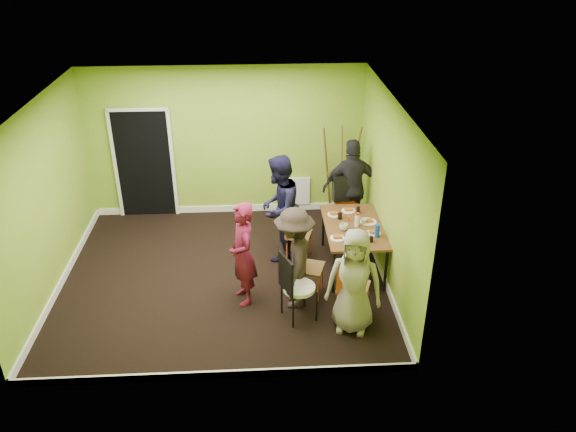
% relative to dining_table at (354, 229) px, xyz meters
% --- Properties ---
extents(ground, '(5.00, 5.00, 0.00)m').
position_rel_dining_table_xyz_m(ground, '(-2.05, -0.17, -0.70)').
color(ground, black).
rests_on(ground, ground).
extents(room_walls, '(5.04, 4.54, 2.82)m').
position_rel_dining_table_xyz_m(room_walls, '(-2.07, -0.13, 0.29)').
color(room_walls, olive).
rests_on(room_walls, ground).
extents(dining_table, '(0.90, 1.50, 0.75)m').
position_rel_dining_table_xyz_m(dining_table, '(0.00, 0.00, 0.00)').
color(dining_table, black).
rests_on(dining_table, ground).
extents(chair_left_far, '(0.48, 0.48, 0.93)m').
position_rel_dining_table_xyz_m(chair_left_far, '(-0.91, 0.36, -0.17)').
color(chair_left_far, '#D95714').
rests_on(chair_left_far, ground).
extents(chair_left_near, '(0.51, 0.51, 0.97)m').
position_rel_dining_table_xyz_m(chair_left_near, '(-0.83, -0.67, -0.15)').
color(chair_left_near, '#D95714').
rests_on(chair_left_near, ground).
extents(chair_back_end, '(0.53, 0.61, 1.15)m').
position_rel_dining_table_xyz_m(chair_back_end, '(0.04, 0.99, 0.12)').
color(chair_back_end, '#D95714').
rests_on(chair_back_end, ground).
extents(chair_front_end, '(0.54, 0.54, 1.01)m').
position_rel_dining_table_xyz_m(chair_front_end, '(-0.23, -1.33, -0.13)').
color(chair_front_end, '#D95714').
rests_on(chair_front_end, ground).
extents(chair_bentwood, '(0.53, 0.52, 1.04)m').
position_rel_dining_table_xyz_m(chair_bentwood, '(-1.02, -1.28, -0.12)').
color(chair_bentwood, black).
rests_on(chair_bentwood, ground).
extents(easel, '(0.71, 0.67, 1.78)m').
position_rel_dining_table_xyz_m(easel, '(0.03, 1.82, 0.18)').
color(easel, brown).
rests_on(easel, ground).
extents(plate_near_left, '(0.22, 0.22, 0.01)m').
position_rel_dining_table_xyz_m(plate_near_left, '(-0.26, 0.38, 0.06)').
color(plate_near_left, white).
rests_on(plate_near_left, dining_table).
extents(plate_near_right, '(0.22, 0.22, 0.01)m').
position_rel_dining_table_xyz_m(plate_near_right, '(-0.31, -0.38, 0.06)').
color(plate_near_right, white).
rests_on(plate_near_right, dining_table).
extents(plate_far_back, '(0.23, 0.23, 0.01)m').
position_rel_dining_table_xyz_m(plate_far_back, '(-0.01, 0.51, 0.06)').
color(plate_far_back, white).
rests_on(plate_far_back, dining_table).
extents(plate_far_front, '(0.25, 0.25, 0.01)m').
position_rel_dining_table_xyz_m(plate_far_front, '(-0.05, -0.48, 0.06)').
color(plate_far_front, white).
rests_on(plate_far_front, dining_table).
extents(plate_wall_back, '(0.26, 0.26, 0.01)m').
position_rel_dining_table_xyz_m(plate_wall_back, '(0.25, 0.11, 0.06)').
color(plate_wall_back, white).
rests_on(plate_wall_back, dining_table).
extents(plate_wall_front, '(0.22, 0.22, 0.01)m').
position_rel_dining_table_xyz_m(plate_wall_front, '(0.26, -0.26, 0.06)').
color(plate_wall_front, white).
rests_on(plate_wall_front, dining_table).
extents(thermos, '(0.07, 0.07, 0.20)m').
position_rel_dining_table_xyz_m(thermos, '(0.04, -0.01, 0.15)').
color(thermos, white).
rests_on(thermos, dining_table).
extents(blue_bottle, '(0.08, 0.08, 0.21)m').
position_rel_dining_table_xyz_m(blue_bottle, '(0.29, -0.36, 0.16)').
color(blue_bottle, '#1741AD').
rests_on(blue_bottle, dining_table).
extents(orange_bottle, '(0.03, 0.03, 0.08)m').
position_rel_dining_table_xyz_m(orange_bottle, '(-0.06, 0.16, 0.10)').
color(orange_bottle, '#D95714').
rests_on(orange_bottle, dining_table).
extents(glass_mid, '(0.07, 0.07, 0.10)m').
position_rel_dining_table_xyz_m(glass_mid, '(-0.19, 0.24, 0.11)').
color(glass_mid, black).
rests_on(glass_mid, dining_table).
extents(glass_back, '(0.06, 0.06, 0.10)m').
position_rel_dining_table_xyz_m(glass_back, '(0.14, 0.44, 0.11)').
color(glass_back, black).
rests_on(glass_back, dining_table).
extents(glass_front, '(0.06, 0.06, 0.10)m').
position_rel_dining_table_xyz_m(glass_front, '(0.18, -0.50, 0.10)').
color(glass_front, black).
rests_on(glass_front, dining_table).
extents(cup_a, '(0.13, 0.13, 0.10)m').
position_rel_dining_table_xyz_m(cup_a, '(-0.18, -0.12, 0.11)').
color(cup_a, white).
rests_on(cup_a, dining_table).
extents(cup_b, '(0.10, 0.10, 0.09)m').
position_rel_dining_table_xyz_m(cup_b, '(0.16, 0.06, 0.10)').
color(cup_b, white).
rests_on(cup_b, dining_table).
extents(person_standing, '(0.52, 0.66, 1.58)m').
position_rel_dining_table_xyz_m(person_standing, '(-1.72, -0.80, 0.09)').
color(person_standing, maroon).
rests_on(person_standing, ground).
extents(person_left_far, '(0.96, 1.06, 1.77)m').
position_rel_dining_table_xyz_m(person_left_far, '(-1.15, 0.41, 0.19)').
color(person_left_far, black).
rests_on(person_left_far, ground).
extents(person_left_near, '(0.71, 1.07, 1.54)m').
position_rel_dining_table_xyz_m(person_left_near, '(-1.00, -0.92, 0.07)').
color(person_left_near, black).
rests_on(person_left_near, ground).
extents(person_back_end, '(1.04, 0.46, 1.76)m').
position_rel_dining_table_xyz_m(person_back_end, '(0.14, 1.12, 0.18)').
color(person_back_end, black).
rests_on(person_back_end, ground).
extents(person_front_end, '(0.85, 0.67, 1.52)m').
position_rel_dining_table_xyz_m(person_front_end, '(-0.24, -1.53, 0.07)').
color(person_front_end, gray).
rests_on(person_front_end, ground).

